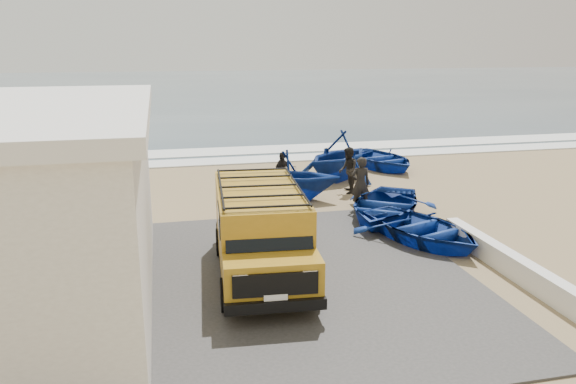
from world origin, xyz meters
TOP-DOWN VIEW (x-y plane):
  - ground at (0.00, 0.00)m, footprint 160.00×160.00m
  - slab at (-2.00, -2.00)m, footprint 12.00×10.00m
  - ocean at (0.00, 56.00)m, footprint 180.00×88.00m
  - surf_line at (0.00, 12.00)m, footprint 180.00×1.60m
  - surf_wash at (0.00, 14.50)m, footprint 180.00×2.20m
  - parapet at (5.00, -3.00)m, footprint 0.35×6.00m
  - van at (-0.91, -1.55)m, footprint 2.39×5.26m
  - boat_near_left at (3.91, -0.28)m, footprint 3.97×4.66m
  - boat_near_right at (3.71, 1.96)m, footprint 4.85×5.16m
  - boat_mid_left at (1.35, 4.83)m, footprint 4.25×3.99m
  - boat_far_left at (3.95, 7.43)m, footprint 5.07×5.00m
  - boat_far_right at (6.47, 9.06)m, footprint 3.79×4.67m
  - fisherman_front at (3.28, 3.03)m, footprint 0.68×0.46m
  - fisherman_middle at (3.63, 5.31)m, footprint 0.84×0.97m
  - fisherman_back at (1.27, 6.02)m, footprint 0.92×0.86m

SIDE VIEW (x-z plane):
  - ground at x=0.00m, z-range 0.00..0.00m
  - ocean at x=0.00m, z-range 0.00..0.01m
  - surf_wash at x=0.00m, z-range 0.00..0.04m
  - slab at x=-2.00m, z-range 0.00..0.05m
  - surf_line at x=0.00m, z-range 0.00..0.06m
  - parapet at x=5.00m, z-range 0.00..0.55m
  - boat_near_left at x=3.91m, z-range 0.00..0.82m
  - boat_far_right at x=6.47m, z-range 0.00..0.85m
  - boat_near_right at x=3.71m, z-range 0.00..0.87m
  - fisherman_back at x=1.27m, z-range 0.00..1.52m
  - fisherman_middle at x=3.63m, z-range 0.00..1.73m
  - boat_mid_left at x=1.35m, z-range 0.00..1.80m
  - fisherman_front at x=3.28m, z-range 0.00..1.83m
  - boat_far_left at x=3.95m, z-range 0.00..2.02m
  - van at x=-0.91m, z-range 0.08..2.28m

